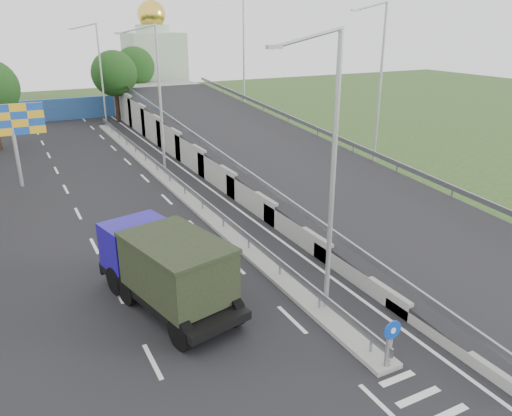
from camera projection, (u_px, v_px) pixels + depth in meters
ground at (439, 416)px, 14.04m from camera, size 160.00×160.00×0.00m
road_surface at (143, 210)px, 29.38m from camera, size 26.00×90.00×0.04m
median at (170, 183)px, 33.96m from camera, size 1.00×44.00×0.20m
overpass_ramp at (267, 147)px, 36.60m from camera, size 10.00×50.00×3.50m
median_guardrail at (169, 173)px, 33.73m from camera, size 0.09×44.00×0.71m
sign_bollard at (390, 343)px, 15.48m from camera, size 0.64×0.23×1.67m
lamp_post_near at (329, 165)px, 17.03m from camera, size 2.74×0.18×10.08m
lamp_post_mid at (157, 94)px, 33.66m from camera, size 2.74×0.18×10.08m
lamp_post_far at (99, 70)px, 50.30m from camera, size 2.74×0.18×10.08m
blue_wall at (55, 110)px, 55.14m from camera, size 30.00×0.50×2.40m
church at (155, 62)px, 66.37m from camera, size 7.00×7.00×13.80m
billboard at (12, 125)px, 31.98m from camera, size 4.00×0.24×5.50m
tree_median_far at (114, 74)px, 52.99m from camera, size 4.80×4.80×7.60m
tree_ramp_far at (135, 67)px, 60.54m from camera, size 4.80×4.80×7.60m
dump_truck at (166, 266)px, 18.92m from camera, size 4.02×7.33×3.06m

